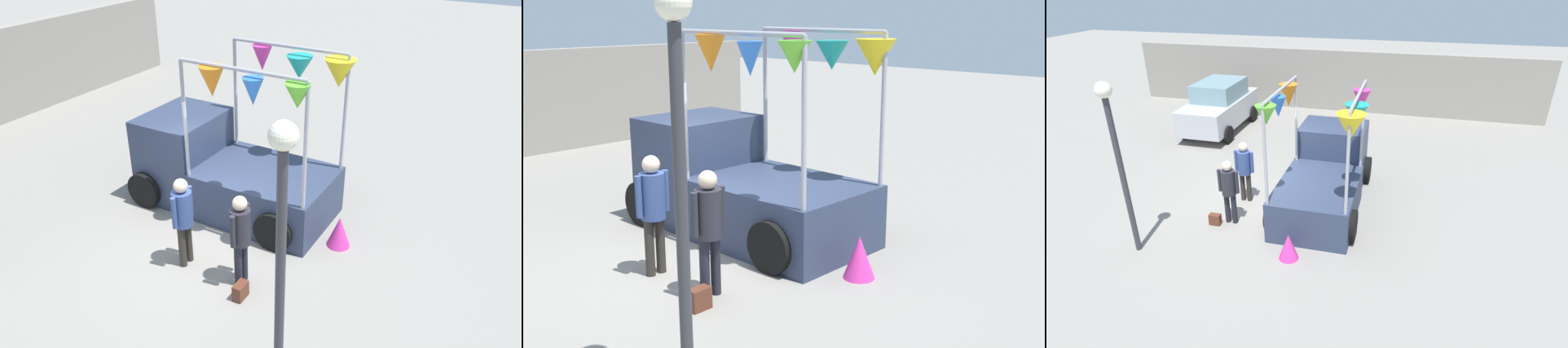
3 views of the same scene
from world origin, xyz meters
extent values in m
plane|color=gray|center=(0.00, 0.00, 0.00)|extent=(60.00, 60.00, 0.00)
cube|color=#2D3851|center=(1.58, -0.36, 0.50)|extent=(1.90, 2.60, 1.00)
cube|color=#2D3851|center=(1.58, 1.64, 0.90)|extent=(1.80, 1.40, 1.80)
cube|color=#8CB2C6|center=(1.58, 1.64, 1.35)|extent=(1.76, 1.37, 0.60)
cylinder|color=black|center=(0.63, 1.99, 0.38)|extent=(0.22, 0.76, 0.76)
cylinder|color=black|center=(2.53, 1.99, 0.38)|extent=(0.22, 0.76, 0.76)
cylinder|color=black|center=(0.63, -1.06, 0.38)|extent=(0.22, 0.76, 0.76)
cylinder|color=black|center=(2.53, -1.06, 0.38)|extent=(0.22, 0.76, 0.76)
cylinder|color=#A5A5AD|center=(0.71, 0.86, 2.13)|extent=(0.07, 0.07, 2.26)
cylinder|color=#A5A5AD|center=(2.45, 0.86, 2.13)|extent=(0.07, 0.07, 2.26)
cylinder|color=#A5A5AD|center=(0.71, -1.58, 2.13)|extent=(0.07, 0.07, 2.26)
cylinder|color=#A5A5AD|center=(2.45, -1.58, 2.13)|extent=(0.07, 0.07, 2.26)
cylinder|color=#A5A5AD|center=(0.71, -0.36, 3.26)|extent=(0.07, 2.44, 0.07)
cylinder|color=#A5A5AD|center=(2.45, -0.36, 3.26)|extent=(0.07, 2.44, 0.07)
cone|color=#66CC33|center=(0.71, -1.41, 3.00)|extent=(0.52, 0.52, 0.41)
cone|color=yellow|center=(2.45, -1.41, 2.90)|extent=(0.75, 0.75, 0.53)
cone|color=blue|center=(0.71, -0.60, 2.93)|extent=(0.48, 0.48, 0.47)
cone|color=teal|center=(2.45, -0.60, 2.89)|extent=(0.72, 0.72, 0.45)
cone|color=orange|center=(0.71, 0.21, 2.97)|extent=(0.49, 0.49, 0.53)
cone|color=#D83399|center=(2.45, 0.21, 2.96)|extent=(0.52, 0.52, 0.50)
cylinder|color=black|center=(-0.54, -1.04, 0.40)|extent=(0.13, 0.13, 0.79)
cylinder|color=black|center=(-0.36, -1.04, 0.40)|extent=(0.13, 0.13, 0.79)
cylinder|color=#26262D|center=(-0.45, -1.04, 1.11)|extent=(0.34, 0.34, 0.63)
sphere|color=beige|center=(-0.45, -1.04, 1.54)|extent=(0.24, 0.24, 0.24)
cylinder|color=#26262D|center=(-0.67, -1.04, 1.14)|extent=(0.09, 0.09, 0.57)
cylinder|color=#26262D|center=(-0.23, -1.04, 1.14)|extent=(0.09, 0.09, 0.57)
cylinder|color=#2D2823|center=(-0.59, 0.07, 0.40)|extent=(0.13, 0.13, 0.81)
cylinder|color=#2D2823|center=(-0.41, 0.07, 0.40)|extent=(0.13, 0.13, 0.81)
cylinder|color=#33477F|center=(-0.50, 0.07, 1.13)|extent=(0.34, 0.34, 0.64)
sphere|color=beige|center=(-0.50, 0.07, 1.57)|extent=(0.24, 0.24, 0.24)
cylinder|color=#33477F|center=(-0.72, 0.07, 1.16)|extent=(0.09, 0.09, 0.57)
cylinder|color=#33477F|center=(-0.28, 0.07, 1.16)|extent=(0.09, 0.09, 0.57)
cube|color=#592D1E|center=(-0.80, -1.24, 0.14)|extent=(0.28, 0.16, 0.28)
cylinder|color=#333338|center=(-2.04, -2.58, 1.74)|extent=(0.12, 0.12, 3.48)
sphere|color=#F2EDCC|center=(-2.04, -2.58, 3.64)|extent=(0.32, 0.32, 0.32)
cone|color=#D83399|center=(1.33, -2.06, 0.30)|extent=(0.61, 0.61, 0.60)
camera|label=1|loc=(-6.12, -4.66, 5.66)|focal=35.00mm
camera|label=2|loc=(-5.44, -7.05, 3.58)|focal=45.00mm
camera|label=3|loc=(3.45, -8.88, 5.61)|focal=28.00mm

